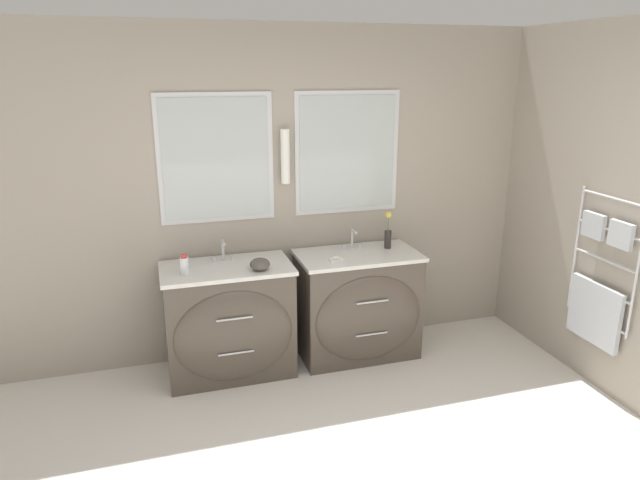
{
  "coord_description": "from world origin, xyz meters",
  "views": [
    {
      "loc": [
        -0.98,
        -2.16,
        2.27
      ],
      "look_at": [
        0.12,
        1.5,
        1.12
      ],
      "focal_mm": 32.0,
      "sensor_mm": 36.0,
      "label": 1
    }
  ],
  "objects_px": {
    "vanity_right": "(359,305)",
    "flower_vase": "(388,234)",
    "vanity_left": "(230,321)",
    "amenity_bowl": "(260,264)",
    "toiletry_bottle": "(184,265)"
  },
  "relations": [
    {
      "from": "vanity_left",
      "to": "vanity_right",
      "type": "distance_m",
      "value": 1.04
    },
    {
      "from": "amenity_bowl",
      "to": "toiletry_bottle",
      "type": "bearing_deg",
      "value": 173.37
    },
    {
      "from": "vanity_right",
      "to": "flower_vase",
      "type": "relative_size",
      "value": 3.16
    },
    {
      "from": "vanity_right",
      "to": "flower_vase",
      "type": "distance_m",
      "value": 0.62
    },
    {
      "from": "vanity_right",
      "to": "toiletry_bottle",
      "type": "distance_m",
      "value": 1.43
    },
    {
      "from": "vanity_right",
      "to": "flower_vase",
      "type": "xyz_separation_m",
      "value": [
        0.28,
        0.11,
        0.55
      ]
    },
    {
      "from": "vanity_right",
      "to": "toiletry_bottle",
      "type": "bearing_deg",
      "value": -177.67
    },
    {
      "from": "amenity_bowl",
      "to": "flower_vase",
      "type": "relative_size",
      "value": 0.49
    },
    {
      "from": "vanity_left",
      "to": "vanity_right",
      "type": "relative_size",
      "value": 1.0
    },
    {
      "from": "vanity_left",
      "to": "flower_vase",
      "type": "xyz_separation_m",
      "value": [
        1.32,
        0.11,
        0.55
      ]
    },
    {
      "from": "vanity_left",
      "to": "vanity_right",
      "type": "height_order",
      "value": "same"
    },
    {
      "from": "vanity_left",
      "to": "flower_vase",
      "type": "height_order",
      "value": "flower_vase"
    },
    {
      "from": "vanity_left",
      "to": "amenity_bowl",
      "type": "bearing_deg",
      "value": -27.42
    },
    {
      "from": "vanity_right",
      "to": "amenity_bowl",
      "type": "height_order",
      "value": "amenity_bowl"
    },
    {
      "from": "vanity_right",
      "to": "toiletry_bottle",
      "type": "height_order",
      "value": "toiletry_bottle"
    }
  ]
}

